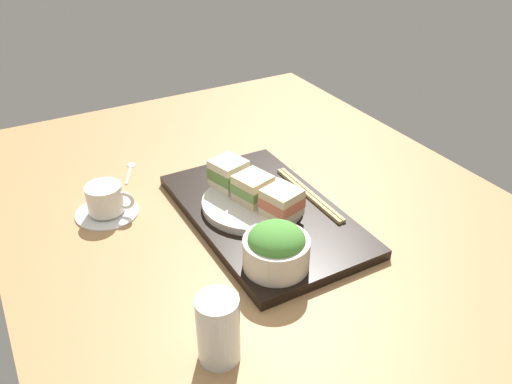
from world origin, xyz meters
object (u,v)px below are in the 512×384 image
object	(u,v)px
coffee_cup	(106,202)
chopsticks_pair	(308,193)
salad_bowl	(276,248)
sandwich_middle	(253,188)
drinking_glass	(218,329)
teaspoon	(130,167)
sandwich_plate	(253,203)
sandwich_near	(279,203)
sandwich_far	(229,173)

from	to	relation	value
coffee_cup	chopsticks_pair	bearing A→B (deg)	-113.63
salad_bowl	coffee_cup	size ratio (longest dim) A/B	0.90
sandwich_middle	salad_bowl	size ratio (longest dim) A/B	0.71
chopsticks_pair	drinking_glass	xyz separation A→B (cm)	(-27.43, 33.70, 3.09)
teaspoon	salad_bowl	bearing A→B (deg)	-168.03
coffee_cup	sandwich_plate	bearing A→B (deg)	-119.87
sandwich_middle	coffee_cup	xyz separation A→B (cm)	(14.68, 25.56, -3.47)
teaspoon	chopsticks_pair	bearing A→B (deg)	-139.32
sandwich_middle	sandwich_near	bearing A→B (deg)	-166.06
sandwich_plate	salad_bowl	xyz separation A→B (cm)	(-17.97, 5.46, 3.08)
sandwich_far	salad_bowl	xyz separation A→B (cm)	(-25.06, 3.70, -0.65)
salad_bowl	teaspoon	distance (cm)	49.92
sandwich_far	teaspoon	size ratio (longest dim) A/B	0.83
sandwich_plate	sandwich_near	xyz separation A→B (cm)	(-7.09, -1.76, 3.48)
sandwich_middle	chopsticks_pair	xyz separation A→B (cm)	(-1.77, -12.05, -3.92)
salad_bowl	drinking_glass	world-z (taller)	drinking_glass
sandwich_plate	drinking_glass	xyz separation A→B (cm)	(-29.20, 21.66, 2.65)
sandwich_near	chopsticks_pair	world-z (taller)	sandwich_near
sandwich_plate	sandwich_middle	size ratio (longest dim) A/B	2.52
sandwich_plate	teaspoon	xyz separation A→B (cm)	(30.57, 15.75, -2.46)
salad_bowl	sandwich_far	bearing A→B (deg)	-8.40
sandwich_middle	sandwich_plate	bearing A→B (deg)	0.00
sandwich_far	teaspoon	bearing A→B (deg)	30.79
sandwich_far	salad_bowl	bearing A→B (deg)	171.60
coffee_cup	drinking_glass	xyz separation A→B (cm)	(-43.89, -3.91, 2.63)
sandwich_far	sandwich_plate	bearing A→B (deg)	-166.06
sandwich_middle	sandwich_far	world-z (taller)	sandwich_far
chopsticks_pair	sandwich_far	bearing A→B (deg)	57.29
sandwich_plate	teaspoon	size ratio (longest dim) A/B	2.10
sandwich_near	sandwich_far	size ratio (longest dim) A/B	0.99
sandwich_plate	sandwich_far	xyz separation A→B (cm)	(7.09, 1.76, 3.73)
sandwich_plate	salad_bowl	distance (cm)	19.03
salad_bowl	coffee_cup	bearing A→B (deg)	31.61
sandwich_plate	sandwich_far	bearing A→B (deg)	13.94
sandwich_plate	sandwich_near	size ratio (longest dim) A/B	2.55
sandwich_near	sandwich_far	xyz separation A→B (cm)	(14.19, 3.52, 0.24)
sandwich_plate	salad_bowl	bearing A→B (deg)	163.09
sandwich_middle	teaspoon	xyz separation A→B (cm)	(30.57, 15.75, -5.95)
sandwich_middle	coffee_cup	bearing A→B (deg)	60.13
teaspoon	coffee_cup	bearing A→B (deg)	148.30
sandwich_near	salad_bowl	bearing A→B (deg)	146.41
sandwich_middle	teaspoon	size ratio (longest dim) A/B	0.83
sandwich_far	chopsticks_pair	distance (cm)	16.93
salad_bowl	chopsticks_pair	distance (cm)	24.11
sandwich_plate	chopsticks_pair	bearing A→B (deg)	-98.37
sandwich_plate	drinking_glass	size ratio (longest dim) A/B	1.87
coffee_cup	sandwich_near	bearing A→B (deg)	-128.55
chopsticks_pair	teaspoon	size ratio (longest dim) A/B	2.36
sandwich_plate	sandwich_near	distance (cm)	8.10
sandwich_far	drinking_glass	size ratio (longest dim) A/B	0.74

